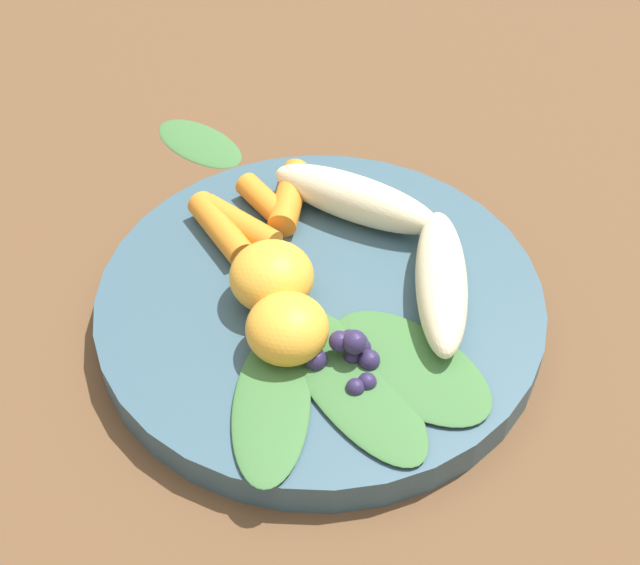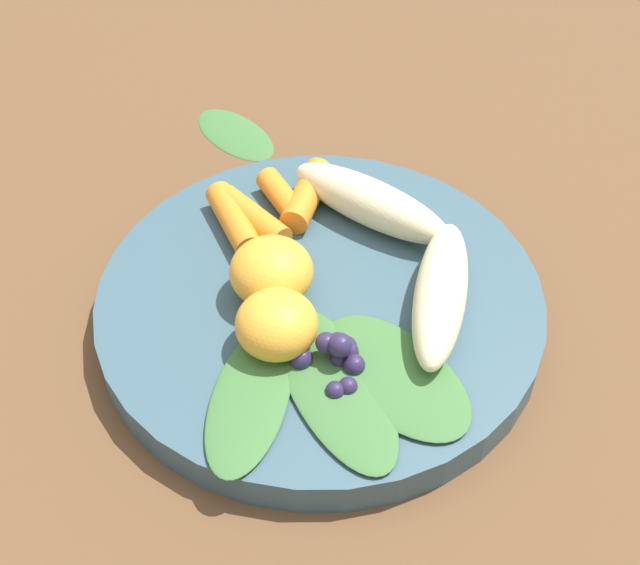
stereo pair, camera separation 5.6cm
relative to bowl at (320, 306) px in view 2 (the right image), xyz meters
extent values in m
plane|color=brown|center=(0.00, 0.00, -0.01)|extent=(2.40, 2.40, 0.00)
cylinder|color=#385666|center=(0.00, 0.00, 0.00)|extent=(0.29, 0.29, 0.02)
ellipsoid|color=beige|center=(-0.06, 0.05, 0.03)|extent=(0.12, 0.10, 0.03)
ellipsoid|color=beige|center=(0.04, 0.07, 0.03)|extent=(0.12, 0.09, 0.03)
ellipsoid|color=#F4A833|center=(0.03, -0.04, 0.03)|extent=(0.05, 0.05, 0.04)
ellipsoid|color=#F4A833|center=(-0.01, -0.03, 0.03)|extent=(0.05, 0.05, 0.04)
cylinder|color=orange|center=(-0.08, 0.02, 0.02)|extent=(0.06, 0.05, 0.02)
cylinder|color=orange|center=(-0.09, 0.00, 0.02)|extent=(0.05, 0.03, 0.02)
cylinder|color=orange|center=(-0.07, -0.03, 0.02)|extent=(0.06, 0.04, 0.02)
cylinder|color=orange|center=(-0.07, -0.04, 0.02)|extent=(0.06, 0.03, 0.02)
sphere|color=#2D234C|center=(0.06, -0.01, 0.02)|extent=(0.01, 0.01, 0.01)
sphere|color=#2D234C|center=(0.08, -0.01, 0.02)|extent=(0.01, 0.01, 0.01)
sphere|color=#2D234C|center=(0.08, -0.02, 0.02)|extent=(0.01, 0.01, 0.01)
sphere|color=#2D234C|center=(0.05, 0.00, 0.02)|extent=(0.01, 0.01, 0.01)
sphere|color=#2D234C|center=(0.07, 0.00, 0.02)|extent=(0.01, 0.01, 0.01)
sphere|color=#2D234C|center=(0.05, 0.00, 0.02)|extent=(0.01, 0.01, 0.01)
sphere|color=#2D234C|center=(0.05, -0.03, 0.02)|extent=(0.01, 0.01, 0.01)
sphere|color=#2D234C|center=(0.06, 0.00, 0.02)|extent=(0.01, 0.01, 0.01)
sphere|color=#2D234C|center=(0.05, -0.01, 0.03)|extent=(0.01, 0.01, 0.01)
sphere|color=#2D234C|center=(0.06, -0.01, 0.03)|extent=(0.01, 0.01, 0.01)
sphere|color=#2D234C|center=(0.05, -0.01, 0.03)|extent=(0.01, 0.01, 0.01)
cylinder|color=white|center=(0.07, 0.03, 0.01)|extent=(0.04, 0.04, 0.00)
ellipsoid|color=#3D7038|center=(0.07, -0.06, 0.01)|extent=(0.12, 0.09, 0.00)
ellipsoid|color=#3D7038|center=(0.07, -0.01, 0.01)|extent=(0.14, 0.06, 0.00)
ellipsoid|color=#3D7038|center=(0.08, 0.02, 0.01)|extent=(0.13, 0.10, 0.00)
ellipsoid|color=#3D7038|center=(-0.21, -0.01, -0.01)|extent=(0.10, 0.07, 0.01)
camera|label=1|loc=(0.35, -0.17, 0.42)|focal=49.92mm
camera|label=2|loc=(0.37, -0.12, 0.42)|focal=49.92mm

